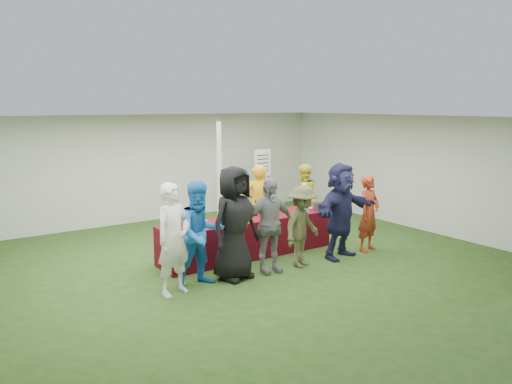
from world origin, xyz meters
TOP-DOWN VIEW (x-y plane):
  - ground at (0.00, 0.00)m, footprint 60.00×60.00m
  - tent at (0.50, 1.20)m, footprint 10.00×10.00m
  - serving_table at (0.47, 0.07)m, footprint 3.60×0.80m
  - wine_bottles at (1.03, 0.21)m, footprint 0.63×0.14m
  - wine_glasses at (0.21, -0.19)m, footprint 2.75×0.16m
  - water_bottle at (0.56, 0.15)m, footprint 0.07×0.07m
  - bar_towel at (1.97, 0.12)m, footprint 0.25×0.18m
  - dump_bucket at (2.08, -0.15)m, footprint 0.22×0.22m
  - wine_list_sign at (2.62, 2.63)m, footprint 0.50×0.03m
  - staff_pourer at (1.19, 0.75)m, footprint 0.73×0.62m
  - staff_back at (2.77, 1.16)m, footprint 0.79×0.63m
  - customer_0 at (-1.59, -0.98)m, footprint 0.74×0.59m
  - customer_1 at (-1.07, -0.88)m, footprint 0.85×0.66m
  - customer_2 at (-0.44, -0.91)m, footprint 1.06×0.81m
  - customer_3 at (0.24, -0.96)m, footprint 1.04×0.53m
  - customer_4 at (0.93, -1.05)m, footprint 1.10×0.85m
  - customer_5 at (1.88, -1.05)m, footprint 1.80×0.90m
  - customer_6 at (2.68, -1.03)m, footprint 0.63×0.49m

SIDE VIEW (x-z plane):
  - ground at x=0.00m, z-range 0.00..0.00m
  - serving_table at x=0.47m, z-range 0.00..0.75m
  - customer_4 at x=0.93m, z-range 0.00..1.51m
  - bar_towel at x=1.97m, z-range 0.75..0.78m
  - staff_back at x=2.77m, z-range 0.00..1.55m
  - customer_6 at x=2.68m, z-range 0.00..1.55m
  - dump_bucket at x=2.08m, z-range 0.75..0.93m
  - staff_pourer at x=1.19m, z-range 0.00..1.69m
  - customer_3 at x=0.24m, z-range 0.00..1.70m
  - water_bottle at x=0.56m, z-range 0.74..0.97m
  - wine_glasses at x=0.21m, z-range 0.78..0.94m
  - customer_1 at x=-1.07m, z-range 0.00..1.74m
  - wine_bottles at x=1.03m, z-range 0.71..1.03m
  - customer_0 at x=-1.59m, z-range 0.00..1.77m
  - customer_5 at x=1.88m, z-range 0.00..1.86m
  - customer_2 at x=-0.44m, z-range 0.00..1.95m
  - wine_list_sign at x=2.62m, z-range 0.42..2.22m
  - tent at x=0.50m, z-range -3.65..6.35m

